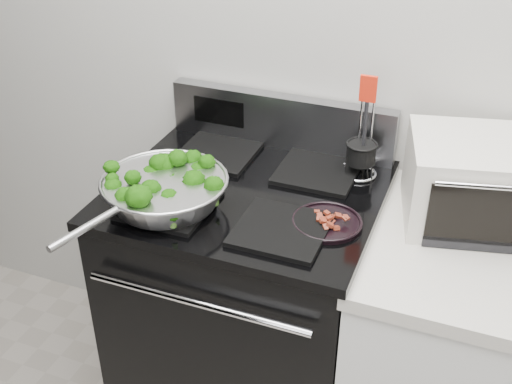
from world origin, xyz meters
The scene contains 8 objects.
back_wall centered at (0.00, 1.75, 1.35)m, with size 4.00×0.02×2.70m, color #B3B2AA.
gas_range centered at (-0.30, 1.41, 0.49)m, with size 0.79×0.69×1.13m.
counter centered at (0.39, 1.41, 0.46)m, with size 0.62×0.68×0.92m.
skillet centered at (-0.48, 1.24, 1.01)m, with size 0.36×0.57×0.08m.
broccoli_pile centered at (-0.48, 1.24, 1.03)m, with size 0.29×0.29×0.10m, color black, non-canonical shape.
bacon_plate centered at (-0.03, 1.32, 0.97)m, with size 0.19×0.19×0.04m.
utensil_holder centered at (-0.01, 1.62, 1.01)m, with size 0.11×0.11×0.33m.
toaster_oven centered at (0.36, 1.54, 1.04)m, with size 0.48×0.40×0.24m.
Camera 1 is at (0.32, -0.10, 1.94)m, focal length 45.00 mm.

